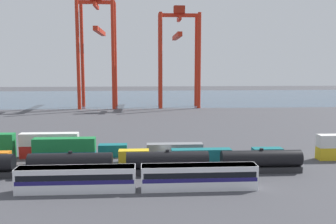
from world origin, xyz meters
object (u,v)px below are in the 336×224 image
Objects in this scene: passenger_train at (138,177)px; shipping_container_10 at (50,151)px; shipping_container_6 at (332,153)px; freight_tank_row at (119,163)px; shipping_container_1 at (65,157)px; shipping_container_4 at (201,155)px; gantry_crane_west at (98,41)px; gantry_crane_central at (179,47)px.

passenger_train reaches higher than shipping_container_10.
passenger_train is 43.15m from shipping_container_6.
shipping_container_1 is at bearing 144.06° from freight_tank_row.
shipping_container_4 is at bearing 53.25° from passenger_train.
gantry_crane_central is at bearing -0.22° from gantry_crane_west.
shipping_container_6 is (54.50, 0.00, 0.00)m from shipping_container_1.
freight_tank_row is 5.47× the size of shipping_container_1.
freight_tank_row is 10.95× the size of shipping_container_6.
gantry_crane_central is (20.36, 107.04, 25.11)m from freight_tank_row.
passenger_train is 0.75× the size of gantry_crane_west.
gantry_crane_west is at bearing 92.69° from shipping_container_1.
gantry_crane_central is at bearing 72.25° from shipping_container_1.
shipping_container_1 is (-14.75, 16.74, -0.84)m from passenger_train.
passenger_train is 9.24m from freight_tank_row.
shipping_container_6 is 0.50× the size of shipping_container_10.
shipping_container_1 is at bearing -107.75° from gantry_crane_central.
shipping_container_4 is at bearing 27.12° from freight_tank_row.
shipping_container_4 is (12.50, 16.74, -0.84)m from passenger_train.
gantry_crane_west reaches higher than shipping_container_4.
gantry_crane_west is 1.12× the size of gantry_crane_central.
gantry_crane_central is at bearing 103.02° from shipping_container_6.
gantry_crane_central reaches higher than freight_tank_row.
shipping_container_4 is (15.97, 8.18, -0.80)m from freight_tank_row.
passenger_train reaches higher than shipping_container_4.
gantry_crane_central is (31.64, 98.86, 25.92)m from shipping_container_1.
shipping_container_1 is at bearing 180.00° from shipping_container_6.
shipping_container_10 is (-4.27, 5.59, 0.00)m from shipping_container_1.
gantry_crane_central is at bearing 81.69° from passenger_train.
gantry_crane_central reaches higher than shipping_container_1.
shipping_container_6 is at bearing -5.43° from shipping_container_10.
gantry_crane_central is (-22.87, 98.86, 25.92)m from shipping_container_6.
shipping_container_1 is 1.00× the size of shipping_container_10.
gantry_crane_west is (-59.16, 99.00, 28.55)m from shipping_container_6.
freight_tank_row reaches higher than shipping_container_1.
freight_tank_row is 20.79m from shipping_container_10.
passenger_train is 22.33m from shipping_container_1.
passenger_train is at bearing -80.48° from gantry_crane_west.
shipping_container_4 is 1.00× the size of shipping_container_10.
passenger_train is at bearing -48.63° from shipping_container_1.
gantry_crane_west reaches higher than passenger_train.
shipping_container_4 is 0.27× the size of gantry_crane_central.
shipping_container_6 is at bearing -76.98° from gantry_crane_central.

